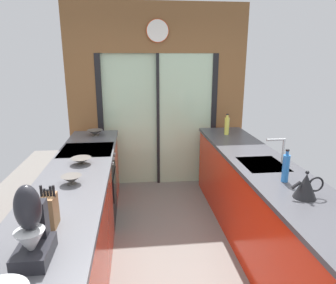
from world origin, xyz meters
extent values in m
cube|color=slate|center=(0.00, 0.60, -0.01)|extent=(5.04, 7.60, 0.02)
cube|color=brown|center=(0.00, 2.40, 2.35)|extent=(2.64, 0.08, 0.70)
cube|color=#B2D1AD|center=(-0.42, 2.42, 1.00)|extent=(0.80, 0.02, 2.00)
cube|color=#B2D1AD|center=(0.42, 2.38, 1.00)|extent=(0.80, 0.02, 2.00)
cube|color=black|center=(-0.86, 2.40, 1.00)|extent=(0.08, 0.10, 2.00)
cube|color=black|center=(0.86, 2.40, 1.00)|extent=(0.08, 0.10, 2.00)
cube|color=black|center=(0.00, 2.40, 1.00)|extent=(0.04, 0.10, 2.00)
cube|color=brown|center=(-1.11, 2.40, 1.00)|extent=(0.42, 0.08, 2.00)
cube|color=brown|center=(1.11, 2.40, 1.00)|extent=(0.42, 0.08, 2.00)
cylinder|color=white|center=(0.00, 2.34, 2.30)|extent=(0.30, 0.03, 0.30)
torus|color=#DB4C23|center=(0.00, 2.34, 2.30)|extent=(0.32, 0.02, 0.32)
cube|color=red|center=(-0.91, -0.33, 0.44)|extent=(0.58, 2.55, 0.88)
cube|color=red|center=(-0.91, 1.88, 0.44)|extent=(0.58, 0.65, 0.88)
cube|color=#4C4C51|center=(-0.91, 0.30, 0.90)|extent=(0.62, 3.80, 0.04)
cube|color=red|center=(0.91, 0.30, 0.44)|extent=(0.58, 3.80, 0.88)
cube|color=#3D3D42|center=(0.91, 0.30, 0.90)|extent=(0.62, 3.80, 0.04)
cube|color=#B7BABC|center=(0.89, 0.55, 0.90)|extent=(0.40, 0.48, 0.05)
cylinder|color=#B7BABC|center=(1.09, 0.55, 1.05)|extent=(0.02, 0.02, 0.25)
cylinder|color=#B7BABC|center=(1.00, 0.55, 1.16)|extent=(0.18, 0.02, 0.02)
cube|color=black|center=(-0.91, 1.25, 0.44)|extent=(0.58, 0.60, 0.88)
cube|color=black|center=(-0.61, 1.25, 0.48)|extent=(0.01, 0.48, 0.28)
cube|color=black|center=(-0.91, 1.25, 0.91)|extent=(0.58, 0.60, 0.03)
cylinder|color=#B7BABC|center=(-0.61, 1.07, 0.80)|extent=(0.02, 0.04, 0.04)
cylinder|color=#B7BABC|center=(-0.61, 1.25, 0.80)|extent=(0.02, 0.04, 0.04)
cylinder|color=#B7BABC|center=(-0.61, 1.43, 0.80)|extent=(0.02, 0.04, 0.04)
cylinder|color=#514C47|center=(-0.89, 0.25, 0.92)|extent=(0.08, 0.08, 0.01)
cone|color=#514C47|center=(-0.89, 0.25, 0.96)|extent=(0.17, 0.17, 0.06)
cylinder|color=#514C47|center=(-0.89, 0.74, 0.92)|extent=(0.09, 0.09, 0.01)
cone|color=#514C47|center=(-0.89, 0.74, 0.96)|extent=(0.20, 0.20, 0.06)
cylinder|color=#514C47|center=(-0.89, 1.89, 0.92)|extent=(0.09, 0.09, 0.01)
cone|color=#514C47|center=(-0.89, 1.89, 0.96)|extent=(0.21, 0.21, 0.07)
cube|color=brown|center=(-0.89, -0.42, 1.02)|extent=(0.08, 0.14, 0.21)
cylinder|color=black|center=(-0.93, -0.42, 1.16)|extent=(0.02, 0.02, 0.08)
cylinder|color=black|center=(-0.91, -0.42, 1.14)|extent=(0.02, 0.02, 0.06)
cylinder|color=black|center=(-0.89, -0.42, 1.14)|extent=(0.02, 0.02, 0.05)
cylinder|color=black|center=(-0.87, -0.42, 1.15)|extent=(0.02, 0.02, 0.07)
cylinder|color=black|center=(-0.85, -0.42, 1.15)|extent=(0.02, 0.02, 0.08)
cube|color=black|center=(-0.89, -0.75, 0.96)|extent=(0.17, 0.26, 0.08)
cube|color=black|center=(-0.89, -0.65, 1.10)|extent=(0.10, 0.08, 0.20)
ellipsoid|color=black|center=(-0.89, -0.76, 1.22)|extent=(0.13, 0.12, 0.24)
cone|color=#B7BABC|center=(-0.89, -0.78, 1.04)|extent=(0.15, 0.15, 0.13)
cone|color=black|center=(0.89, -0.21, 1.01)|extent=(0.17, 0.17, 0.19)
sphere|color=black|center=(0.89, -0.21, 1.12)|extent=(0.03, 0.03, 0.03)
cylinder|color=black|center=(0.81, -0.21, 1.02)|extent=(0.08, 0.02, 0.07)
torus|color=black|center=(0.97, -0.21, 1.02)|extent=(0.12, 0.01, 0.12)
cylinder|color=#286BB7|center=(0.89, 0.10, 1.04)|extent=(0.06, 0.06, 0.23)
cylinder|color=#286BB7|center=(0.89, 0.10, 1.17)|extent=(0.03, 0.03, 0.04)
cylinder|color=black|center=(0.89, 0.10, 1.20)|extent=(0.03, 0.03, 0.01)
cylinder|color=#D1CC4C|center=(0.89, 1.77, 1.04)|extent=(0.06, 0.06, 0.23)
cylinder|color=#D1CC4C|center=(0.89, 1.77, 1.17)|extent=(0.03, 0.03, 0.04)
cylinder|color=black|center=(0.89, 1.77, 1.20)|extent=(0.04, 0.04, 0.01)
camera|label=1|loc=(-0.36, -2.18, 1.93)|focal=32.65mm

